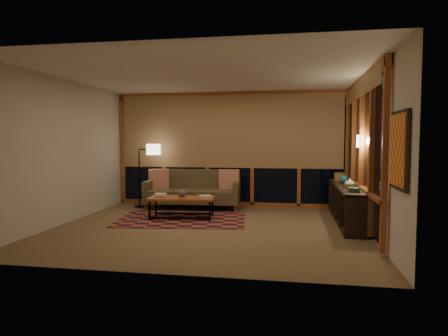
% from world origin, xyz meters
% --- Properties ---
extents(floor, '(5.50, 5.00, 0.01)m').
position_xyz_m(floor, '(0.00, 0.00, 0.00)').
color(floor, olive).
rests_on(floor, ground).
extents(ceiling, '(5.50, 5.00, 0.01)m').
position_xyz_m(ceiling, '(0.00, 0.00, 2.70)').
color(ceiling, silver).
rests_on(ceiling, walls).
extents(walls, '(5.51, 5.01, 2.70)m').
position_xyz_m(walls, '(0.00, 0.00, 1.35)').
color(walls, beige).
rests_on(walls, floor).
extents(window_wall_back, '(5.30, 0.16, 2.60)m').
position_xyz_m(window_wall_back, '(0.00, 2.43, 1.35)').
color(window_wall_back, '#B15624').
rests_on(window_wall_back, walls).
extents(window_wall_right, '(0.16, 3.70, 2.60)m').
position_xyz_m(window_wall_right, '(2.68, 0.60, 1.35)').
color(window_wall_right, '#B15624').
rests_on(window_wall_right, walls).
extents(wall_art, '(0.06, 0.74, 0.94)m').
position_xyz_m(wall_art, '(2.71, -1.85, 1.45)').
color(wall_art, red).
rests_on(wall_art, walls).
extents(wall_sconce, '(0.12, 0.18, 0.22)m').
position_xyz_m(wall_sconce, '(2.62, 0.45, 1.55)').
color(wall_sconce, '#FFEFC7').
rests_on(wall_sconce, walls).
extents(sofa, '(2.18, 1.00, 0.87)m').
position_xyz_m(sofa, '(-0.78, 1.94, 0.43)').
color(sofa, '#4C4127').
rests_on(sofa, floor).
extents(pillow_left, '(0.49, 0.25, 0.46)m').
position_xyz_m(pillow_left, '(-1.61, 2.02, 0.67)').
color(pillow_left, '#D34415').
rests_on(pillow_left, sofa).
extents(pillow_right, '(0.47, 0.18, 0.46)m').
position_xyz_m(pillow_right, '(0.02, 2.23, 0.67)').
color(pillow_right, '#D34415').
rests_on(pillow_right, sofa).
extents(area_rug, '(2.65, 1.93, 0.01)m').
position_xyz_m(area_rug, '(-0.67, 0.64, 0.01)').
color(area_rug, '#B03F1B').
rests_on(area_rug, floor).
extents(coffee_table, '(1.34, 0.71, 0.43)m').
position_xyz_m(coffee_table, '(-0.71, 0.76, 0.22)').
color(coffee_table, '#B15624').
rests_on(coffee_table, floor).
extents(book_stack_a, '(0.24, 0.19, 0.06)m').
position_xyz_m(book_stack_a, '(-1.14, 0.75, 0.46)').
color(book_stack_a, silver).
rests_on(book_stack_a, coffee_table).
extents(book_stack_b, '(0.31, 0.28, 0.05)m').
position_xyz_m(book_stack_b, '(-0.24, 0.78, 0.46)').
color(book_stack_b, silver).
rests_on(book_stack_b, coffee_table).
extents(ceramic_pot, '(0.18, 0.18, 0.16)m').
position_xyz_m(ceramic_pot, '(-0.70, 0.76, 0.51)').
color(ceramic_pot, black).
rests_on(ceramic_pot, coffee_table).
extents(floor_lamp, '(0.52, 0.37, 1.49)m').
position_xyz_m(floor_lamp, '(-2.07, 1.95, 0.74)').
color(floor_lamp, black).
rests_on(floor_lamp, floor).
extents(bookshelf, '(0.40, 2.80, 0.70)m').
position_xyz_m(bookshelf, '(2.49, 1.00, 0.35)').
color(bookshelf, black).
rests_on(bookshelf, floor).
extents(basket, '(0.23, 0.23, 0.17)m').
position_xyz_m(basket, '(2.47, 1.96, 0.79)').
color(basket, olive).
rests_on(basket, bookshelf).
extents(teal_bowl, '(0.22, 0.22, 0.17)m').
position_xyz_m(teal_bowl, '(2.49, 1.34, 0.79)').
color(teal_bowl, '#175E5A').
rests_on(teal_bowl, bookshelf).
extents(vase, '(0.23, 0.23, 0.19)m').
position_xyz_m(vase, '(2.49, 0.58, 0.80)').
color(vase, tan).
rests_on(vase, bookshelf).
extents(shelf_book_stack, '(0.18, 0.24, 0.07)m').
position_xyz_m(shelf_book_stack, '(2.49, 0.06, 0.73)').
color(shelf_book_stack, silver).
rests_on(shelf_book_stack, bookshelf).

